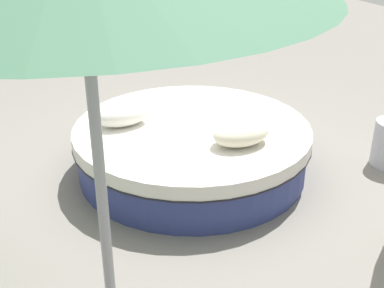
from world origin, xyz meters
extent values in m
plane|color=gray|center=(0.00, 0.00, 0.00)|extent=(16.00, 16.00, 0.00)
cylinder|color=navy|center=(0.00, 0.00, 0.18)|extent=(2.24, 2.24, 0.35)
cylinder|color=black|center=(0.00, 0.00, 0.35)|extent=(2.32, 2.32, 0.02)
cylinder|color=silver|center=(0.00, 0.00, 0.42)|extent=(2.31, 2.31, 0.14)
ellipsoid|color=white|center=(-0.59, 0.31, 0.60)|extent=(0.52, 0.29, 0.22)
ellipsoid|color=beige|center=(0.22, -0.55, 0.60)|extent=(0.54, 0.36, 0.21)
cylinder|color=#99999E|center=(-1.51, -2.18, 1.24)|extent=(0.05, 0.05, 2.49)
camera|label=1|loc=(-1.99, -4.03, 2.51)|focal=47.52mm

